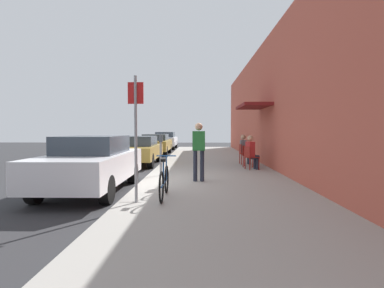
# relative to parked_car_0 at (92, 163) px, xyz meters

# --- Properties ---
(ground_plane) EXTENTS (60.00, 60.00, 0.00)m
(ground_plane) POSITION_rel_parked_car_0_xyz_m (1.10, 1.37, -0.76)
(ground_plane) COLOR #2D2D30
(sidewalk_slab) EXTENTS (4.50, 32.00, 0.12)m
(sidewalk_slab) POSITION_rel_parked_car_0_xyz_m (3.35, 3.37, -0.70)
(sidewalk_slab) COLOR #9E9B93
(sidewalk_slab) RESTS_ON ground_plane
(building_facade) EXTENTS (1.40, 32.00, 5.43)m
(building_facade) POSITION_rel_parked_car_0_xyz_m (5.75, 3.38, 1.96)
(building_facade) COLOR #BC5442
(building_facade) RESTS_ON ground_plane
(parked_car_0) EXTENTS (1.80, 4.40, 1.46)m
(parked_car_0) POSITION_rel_parked_car_0_xyz_m (0.00, 0.00, 0.00)
(parked_car_0) COLOR silver
(parked_car_0) RESTS_ON ground_plane
(parked_car_1) EXTENTS (1.80, 4.40, 1.32)m
(parked_car_1) POSITION_rel_parked_car_0_xyz_m (-0.00, 6.35, -0.06)
(parked_car_1) COLOR #A58433
(parked_car_1) RESTS_ON ground_plane
(parked_car_2) EXTENTS (1.80, 4.40, 1.33)m
(parked_car_2) POSITION_rel_parked_car_0_xyz_m (0.00, 12.33, -0.05)
(parked_car_2) COLOR #A58433
(parked_car_2) RESTS_ON ground_plane
(parked_car_3) EXTENTS (1.80, 4.40, 1.42)m
(parked_car_3) POSITION_rel_parked_car_0_xyz_m (0.00, 18.43, -0.01)
(parked_car_3) COLOR silver
(parked_car_3) RESTS_ON ground_plane
(parking_meter) EXTENTS (0.12, 0.10, 1.32)m
(parking_meter) POSITION_rel_parked_car_0_xyz_m (1.55, 2.15, 0.13)
(parking_meter) COLOR slate
(parking_meter) RESTS_ON sidewalk_slab
(street_sign) EXTENTS (0.32, 0.06, 2.60)m
(street_sign) POSITION_rel_parked_car_0_xyz_m (1.50, -1.72, 0.88)
(street_sign) COLOR gray
(street_sign) RESTS_ON sidewalk_slab
(bicycle_0) EXTENTS (0.46, 1.71, 0.90)m
(bicycle_0) POSITION_rel_parked_car_0_xyz_m (2.03, -1.28, -0.28)
(bicycle_0) COLOR black
(bicycle_0) RESTS_ON sidewalk_slab
(cafe_chair_0) EXTENTS (0.56, 0.56, 0.87)m
(cafe_chair_0) POSITION_rel_parked_car_0_xyz_m (4.73, 3.74, -0.13)
(cafe_chair_0) COLOR maroon
(cafe_chair_0) RESTS_ON sidewalk_slab
(seated_patron_0) EXTENTS (0.51, 0.47, 1.29)m
(seated_patron_0) POSITION_rel_parked_car_0_xyz_m (4.79, 3.76, 0.06)
(seated_patron_0) COLOR #232838
(seated_patron_0) RESTS_ON sidewalk_slab
(cafe_chair_1) EXTENTS (0.55, 0.55, 0.87)m
(cafe_chair_1) POSITION_rel_parked_car_0_xyz_m (4.73, 4.60, -0.13)
(cafe_chair_1) COLOR maroon
(cafe_chair_1) RESTS_ON sidewalk_slab
(cafe_chair_2) EXTENTS (0.47, 0.47, 0.87)m
(cafe_chair_2) POSITION_rel_parked_car_0_xyz_m (4.73, 5.59, -0.13)
(cafe_chair_2) COLOR maroon
(cafe_chair_2) RESTS_ON sidewalk_slab
(seated_patron_2) EXTENTS (0.44, 0.37, 1.29)m
(seated_patron_2) POSITION_rel_parked_car_0_xyz_m (4.79, 5.60, 0.06)
(seated_patron_2) COLOR #232838
(seated_patron_2) RESTS_ON sidewalk_slab
(pedestrian_standing) EXTENTS (0.36, 0.22, 1.70)m
(pedestrian_standing) POSITION_rel_parked_car_0_xyz_m (2.79, 0.99, 0.36)
(pedestrian_standing) COLOR #232838
(pedestrian_standing) RESTS_ON sidewalk_slab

